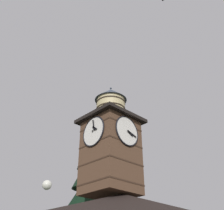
{
  "coord_description": "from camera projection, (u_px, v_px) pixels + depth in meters",
  "views": [
    {
      "loc": [
        12.38,
        12.51,
        2.35
      ],
      "look_at": [
        -0.55,
        -1.04,
        13.17
      ],
      "focal_mm": 45.89,
      "sensor_mm": 36.0,
      "label": 1
    }
  ],
  "objects": [
    {
      "name": "moon",
      "position": [
        47.0,
        185.0,
        52.23
      ],
      "size": [
        1.75,
        1.75,
        1.75
      ],
      "color": "silver"
    },
    {
      "name": "clock_tower",
      "position": [
        111.0,
        143.0,
        20.21
      ],
      "size": [
        3.84,
        3.84,
        8.36
      ],
      "color": "brown",
      "rests_on": "building_main"
    }
  ]
}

